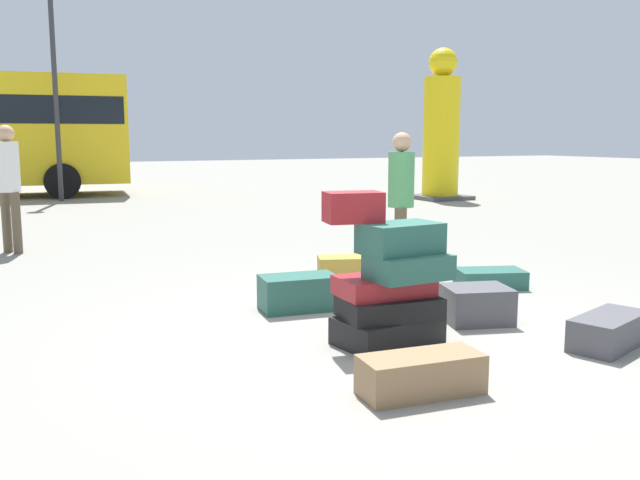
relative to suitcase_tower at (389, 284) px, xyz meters
name	(u,v)px	position (x,y,z in m)	size (l,w,h in m)	color
ground_plane	(385,336)	(0.07, 0.18, -0.46)	(80.00, 80.00, 0.00)	gray
suitcase_tower	(389,284)	(0.00, 0.00, 0.00)	(0.87, 0.66, 1.16)	black
suitcase_teal_behind_tower	(299,293)	(-0.20, 1.24, -0.31)	(0.69, 0.39, 0.32)	#26594C
suitcase_teal_left_side	(490,279)	(1.98, 1.22, -0.37)	(0.68, 0.40, 0.19)	#26594C
suitcase_brown_foreground_far	(421,374)	(-0.37, -0.98, -0.34)	(0.76, 0.32, 0.25)	olive
suitcase_charcoal_upright_blue	(477,304)	(0.99, 0.20, -0.31)	(0.54, 0.44, 0.31)	#4C4C51
suitcase_charcoal_white_trunk	(609,331)	(1.45, -0.79, -0.34)	(0.74, 0.34, 0.24)	#4C4C51
suitcase_tan_right_side	(346,270)	(0.71, 2.04, -0.32)	(0.60, 0.33, 0.30)	#B28C33
person_bearded_onlooker	(8,177)	(-2.46, 5.75, 0.56)	(0.30, 0.30, 1.72)	brown
person_tourist_with_camera	(401,190)	(1.57, 2.34, 0.49)	(0.30, 0.32, 1.62)	brown
yellow_dummy_statue	(441,133)	(7.57, 9.97, 1.19)	(1.27, 1.27, 3.74)	yellow
lamp_post	(53,50)	(-1.15, 13.52, 3.13)	(0.36, 0.36, 5.42)	#333338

